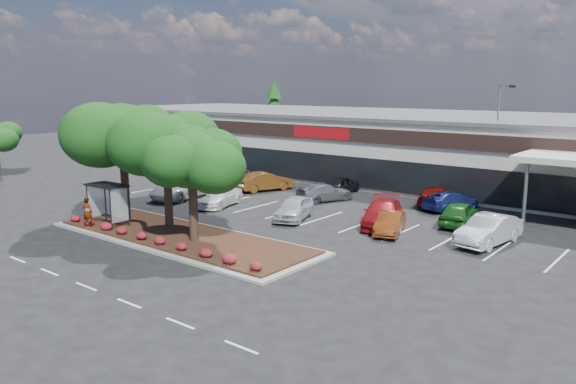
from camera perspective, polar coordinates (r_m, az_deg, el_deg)
The scene contains 26 objects.
ground at distance 30.06m, azimuth -14.10°, elevation -6.90°, with size 160.00×160.00×0.00m, color black.
retail_store at distance 56.28m, azimuth 14.37°, elevation 4.53°, with size 80.40×25.20×6.25m.
landscape_island at distance 33.92m, azimuth -10.81°, elevation -4.51°, with size 18.00×6.00×0.26m.
lane_markings at distance 37.10m, azimuth -1.36°, elevation -3.19°, with size 33.12×20.06×0.01m.
shrub_row at distance 32.55m, azimuth -13.64°, elevation -4.58°, with size 17.00×0.80×0.50m, color maroon, non-canonical shape.
bus_shelter at distance 37.13m, azimuth -17.71°, elevation -0.06°, with size 2.75×1.55×2.59m.
island_tree_west at distance 38.11m, azimuth -16.36°, elevation 3.18°, with size 7.20×7.20×7.89m, color #0E380D, non-canonical shape.
island_tree_mid at distance 35.79m, azimuth -12.18°, elevation 2.45°, with size 6.60×6.60×7.32m, color #0E380D, non-canonical shape.
island_tree_east at distance 31.89m, azimuth -9.67°, elevation 0.79°, with size 5.80×5.80×6.50m, color #0E380D, non-canonical shape.
conifer_north_west at distance 82.54m, azimuth -1.43°, elevation 8.03°, with size 4.40×4.40×10.00m, color #0E380D.
person_waiting at distance 37.17m, azimuth -19.70°, elevation -1.93°, with size 0.68×0.44×1.86m, color #594C47.
light_pole at distance 47.78m, azimuth 20.48°, elevation 4.15°, with size 1.43×0.66×9.09m.
car_0 at distance 45.93m, azimuth -10.73°, elevation 0.37°, with size 2.69×5.83×1.62m, color silver.
car_1 at distance 47.74m, azimuth -11.15°, elevation 0.63°, with size 1.99×4.89×1.42m, color navy.
car_2 at distance 42.55m, azimuth -6.90°, elevation -0.52°, with size 1.91×4.70×1.36m, color white.
car_4 at distance 38.01m, azimuth 0.61°, elevation -1.65°, with size 1.84×4.57×1.56m, color silver.
car_5 at distance 36.89m, azimuth 9.60°, elevation -2.12°, with size 2.30×5.65×1.64m, color maroon.
car_6 at distance 34.99m, azimuth 10.30°, elevation -3.11°, with size 1.40×4.02×1.32m, color maroon.
car_7 at distance 34.05m, azimuth 19.71°, elevation -3.66°, with size 1.78×5.10×1.68m, color #ABB2B7.
car_9 at distance 54.21m, azimuth -6.31°, elevation 1.98°, with size 2.41×5.23×1.45m, color #595A60.
car_10 at distance 48.44m, azimuth -2.35°, elevation 1.09°, with size 1.72×4.94×1.63m, color brown.
car_11 at distance 47.18m, azimuth 5.40°, elevation 0.73°, with size 1.80×4.48×1.53m, color black.
car_12 at distance 44.17m, azimuth 3.73°, elevation -0.04°, with size 1.92×4.72×1.37m, color #5A5B62.
car_13 at distance 42.56m, azimuth 16.22°, elevation -0.85°, with size 1.94×4.78×1.39m, color navy.
car_14 at distance 43.85m, azimuth 14.73°, elevation -0.41°, with size 2.01×4.95×1.44m, color maroon.
car_15 at distance 38.07m, azimuth 16.99°, elevation -2.09°, with size 1.86×4.63×1.58m, color #19531A.
Camera 1 is at (22.99, -17.16, 8.96)m, focal length 35.00 mm.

